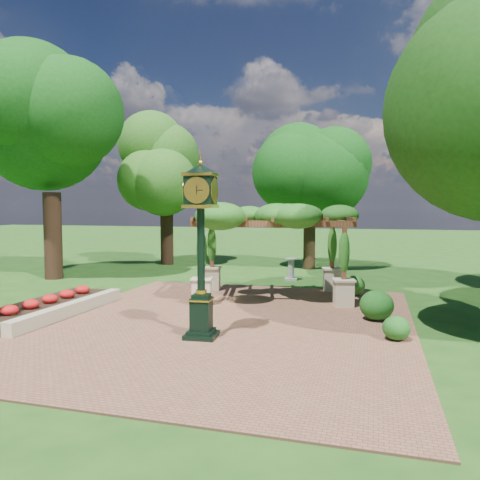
# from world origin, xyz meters

# --- Properties ---
(ground) EXTENTS (120.00, 120.00, 0.00)m
(ground) POSITION_xyz_m (0.00, 0.00, 0.00)
(ground) COLOR #1E4714
(ground) RESTS_ON ground
(brick_plaza) EXTENTS (10.00, 12.00, 0.04)m
(brick_plaza) POSITION_xyz_m (0.00, 1.00, 0.02)
(brick_plaza) COLOR brown
(brick_plaza) RESTS_ON ground
(border_wall) EXTENTS (0.35, 5.00, 0.40)m
(border_wall) POSITION_xyz_m (-4.60, 0.50, 0.20)
(border_wall) COLOR #C6B793
(border_wall) RESTS_ON ground
(flower_bed) EXTENTS (1.50, 5.00, 0.36)m
(flower_bed) POSITION_xyz_m (-5.50, 0.50, 0.18)
(flower_bed) COLOR red
(flower_bed) RESTS_ON ground
(pedestal_clock) EXTENTS (0.91, 0.91, 4.26)m
(pedestal_clock) POSITION_xyz_m (-0.07, -0.65, 2.55)
(pedestal_clock) COLOR black
(pedestal_clock) RESTS_ON brick_plaza
(pergola) EXTENTS (5.88, 4.37, 3.33)m
(pergola) POSITION_xyz_m (0.49, 4.84, 2.73)
(pergola) COLOR beige
(pergola) RESTS_ON brick_plaza
(sundial) EXTENTS (0.60, 0.60, 0.97)m
(sundial) POSITION_xyz_m (0.44, 9.03, 0.43)
(sundial) COLOR #9A9B92
(sundial) RESTS_ON ground
(shrub_front) EXTENTS (0.68, 0.68, 0.58)m
(shrub_front) POSITION_xyz_m (4.47, 0.42, 0.33)
(shrub_front) COLOR #1C5618
(shrub_front) RESTS_ON brick_plaza
(shrub_mid) EXTENTS (1.04, 1.04, 0.84)m
(shrub_mid) POSITION_xyz_m (4.02, 2.34, 0.46)
(shrub_mid) COLOR #1A5317
(shrub_mid) RESTS_ON brick_plaza
(shrub_back) EXTENTS (1.03, 1.03, 0.72)m
(shrub_back) POSITION_xyz_m (3.25, 5.90, 0.40)
(shrub_back) COLOR #215919
(shrub_back) RESTS_ON brick_plaza
(tree_west_near) EXTENTS (5.41, 5.41, 9.94)m
(tree_west_near) POSITION_xyz_m (-9.85, 6.55, 6.83)
(tree_west_near) COLOR #351F15
(tree_west_near) RESTS_ON ground
(tree_west_far) EXTENTS (3.70, 3.70, 8.31)m
(tree_west_far) POSITION_xyz_m (-7.25, 12.87, 5.67)
(tree_west_far) COLOR black
(tree_west_far) RESTS_ON ground
(tree_north) EXTENTS (4.32, 4.32, 6.64)m
(tree_north) POSITION_xyz_m (0.70, 13.04, 4.57)
(tree_north) COLOR #322214
(tree_north) RESTS_ON ground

